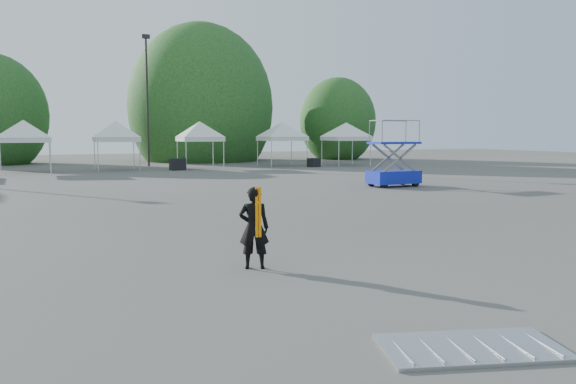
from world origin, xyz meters
name	(u,v)px	position (x,y,z in m)	size (l,w,h in m)	color
ground	(267,248)	(0.00, 0.00, 0.00)	(120.00, 120.00, 0.00)	#474442
light_pole_east	(147,93)	(3.00, 32.00, 5.52)	(0.60, 0.25, 9.80)	black
tree_mid_e	(201,107)	(9.00, 39.00, 4.84)	(5.12, 5.12, 7.79)	#382314
tree_far_e	(338,122)	(22.00, 37.00, 3.63)	(3.84, 3.84, 5.84)	#382314
tent_d	(23,124)	(-5.41, 27.60, 3.06)	(4.42, 4.42, 3.88)	silver
tent_e	(116,125)	(0.22, 28.27, 3.06)	(4.03, 4.03, 3.88)	silver
tent_f	(200,125)	(5.86, 27.71, 3.06)	(4.04, 4.04, 3.88)	silver
tent_g	(282,126)	(12.45, 28.38, 3.06)	(4.38, 4.38, 3.88)	silver
tent_h	(346,126)	(17.41, 27.24, 3.06)	(4.23, 4.23, 3.88)	silver
man	(254,228)	(-0.90, -1.61, 0.77)	(0.65, 0.54, 1.53)	black
scissor_lift	(394,153)	(10.70, 10.87, 1.56)	(2.45, 1.30, 3.10)	#0B2697
barrier_left	(471,347)	(0.04, -6.33, 0.03)	(2.29, 1.60, 0.07)	#A6A9AE
crate_mid	(178,164)	(3.99, 26.64, 0.39)	(1.02, 0.79, 0.79)	black
crate_east	(314,163)	(14.11, 26.23, 0.32)	(0.84, 0.65, 0.65)	black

